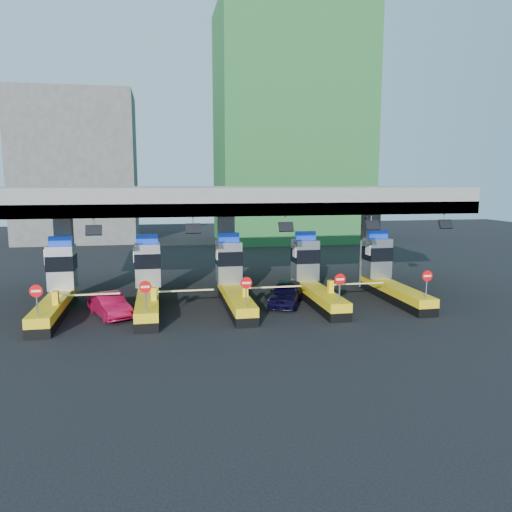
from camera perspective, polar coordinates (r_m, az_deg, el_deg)
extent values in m
plane|color=black|center=(30.22, -2.62, -5.55)|extent=(120.00, 120.00, 0.00)
cube|color=slate|center=(32.31, -3.47, 6.57)|extent=(28.00, 12.00, 1.50)
cube|color=#4C4C49|center=(26.69, -1.86, 5.33)|extent=(28.00, 0.60, 0.70)
cube|color=slate|center=(32.85, -20.98, -0.08)|extent=(1.00, 1.00, 5.50)
cube|color=slate|center=(32.61, -3.42, 0.41)|extent=(1.00, 1.00, 5.50)
cube|color=slate|center=(35.33, 12.88, 0.83)|extent=(1.00, 1.00, 5.50)
cylinder|color=slate|center=(26.60, -18.05, 3.61)|extent=(0.06, 0.06, 0.50)
cube|color=black|center=(26.43, -18.07, 2.82)|extent=(0.80, 0.38, 0.54)
cylinder|color=slate|center=(26.45, -7.22, 3.93)|extent=(0.06, 0.06, 0.50)
cube|color=black|center=(26.28, -7.18, 3.14)|extent=(0.80, 0.38, 0.54)
cylinder|color=slate|center=(27.24, 3.36, 4.11)|extent=(0.06, 0.06, 0.50)
cube|color=black|center=(27.07, 3.46, 3.34)|extent=(0.80, 0.38, 0.54)
cylinder|color=slate|center=(28.88, 13.04, 4.16)|extent=(0.06, 0.06, 0.50)
cube|color=black|center=(28.73, 13.18, 3.43)|extent=(0.80, 0.38, 0.54)
cylinder|color=slate|center=(30.98, 20.69, 4.11)|extent=(0.06, 0.06, 0.50)
cube|color=black|center=(30.84, 20.85, 3.43)|extent=(0.80, 0.38, 0.54)
cube|color=black|center=(29.46, -22.06, -6.03)|extent=(1.20, 8.00, 0.50)
cube|color=#E5B70C|center=(29.35, -22.11, -5.09)|extent=(1.20, 8.00, 0.50)
cube|color=#9EA3A8|center=(31.75, -21.31, -1.20)|extent=(1.50, 1.50, 2.60)
cube|color=black|center=(31.69, -21.34, -0.67)|extent=(1.56, 1.56, 0.90)
cube|color=#0C2DBF|center=(31.54, -21.46, 1.63)|extent=(1.30, 0.35, 0.55)
cube|color=white|center=(31.51, -22.90, -0.07)|extent=(0.06, 0.70, 0.90)
cylinder|color=slate|center=(25.72, -23.75, -4.97)|extent=(0.07, 0.07, 1.30)
cylinder|color=red|center=(25.57, -23.84, -3.68)|extent=(0.60, 0.04, 0.60)
cube|color=white|center=(25.54, -23.85, -3.69)|extent=(0.42, 0.02, 0.10)
cube|color=#E5B70C|center=(28.00, -21.94, -4.45)|extent=(0.30, 0.35, 0.70)
cube|color=white|center=(27.71, -18.59, -4.19)|extent=(3.20, 0.08, 0.08)
cube|color=black|center=(28.90, -12.24, -5.87)|extent=(1.20, 8.00, 0.50)
cube|color=#E5B70C|center=(28.78, -12.27, -4.91)|extent=(1.20, 8.00, 0.50)
cube|color=#9EA3A8|center=(31.23, -12.25, -0.96)|extent=(1.50, 1.50, 2.60)
cube|color=black|center=(31.16, -12.27, -0.43)|extent=(1.56, 1.56, 0.90)
cube|color=#0C2DBF|center=(31.02, -12.34, 1.92)|extent=(1.30, 0.35, 0.55)
cube|color=white|center=(30.86, -13.79, 0.19)|extent=(0.06, 0.70, 0.90)
cylinder|color=slate|center=(25.07, -12.50, -4.78)|extent=(0.07, 0.07, 1.30)
cylinder|color=red|center=(24.92, -12.55, -3.45)|extent=(0.60, 0.04, 0.60)
cube|color=white|center=(24.89, -12.55, -3.47)|extent=(0.42, 0.02, 0.10)
cube|color=#E5B70C|center=(27.47, -11.63, -4.24)|extent=(0.30, 0.35, 0.70)
cube|color=white|center=(27.47, -8.18, -3.94)|extent=(3.20, 0.08, 0.08)
cube|color=black|center=(29.20, -2.34, -5.54)|extent=(1.20, 8.00, 0.50)
cube|color=#E5B70C|center=(29.08, -2.34, -4.58)|extent=(1.20, 8.00, 0.50)
cube|color=#9EA3A8|center=(31.50, -3.12, -0.70)|extent=(1.50, 1.50, 2.60)
cube|color=black|center=(31.44, -3.12, -0.17)|extent=(1.56, 1.56, 0.90)
cube|color=#0C2DBF|center=(31.29, -3.15, 2.16)|extent=(1.30, 0.35, 0.55)
cube|color=white|center=(31.01, -4.52, 0.45)|extent=(0.06, 0.70, 0.90)
cylinder|color=slate|center=(25.41, -1.13, -4.40)|extent=(0.07, 0.07, 1.30)
cylinder|color=red|center=(25.26, -1.12, -3.09)|extent=(0.60, 0.04, 0.60)
cube|color=white|center=(25.24, -1.11, -3.10)|extent=(0.42, 0.02, 0.10)
cube|color=#E5B70C|center=(27.85, -1.26, -3.90)|extent=(0.30, 0.35, 0.70)
cube|color=white|center=(28.14, 2.05, -3.56)|extent=(3.20, 0.08, 0.08)
cube|color=black|center=(30.33, 7.08, -5.07)|extent=(1.20, 8.00, 0.50)
cube|color=#E5B70C|center=(30.21, 7.10, -4.14)|extent=(1.20, 8.00, 0.50)
cube|color=#9EA3A8|center=(32.55, 5.63, -0.43)|extent=(1.50, 1.50, 2.60)
cube|color=black|center=(32.49, 5.64, 0.08)|extent=(1.56, 1.56, 0.90)
cube|color=#0C2DBF|center=(32.35, 5.67, 2.33)|extent=(1.30, 0.35, 0.55)
cube|color=white|center=(31.95, 4.42, 0.68)|extent=(0.06, 0.70, 0.90)
cylinder|color=slate|center=(26.70, 9.52, -3.89)|extent=(0.07, 0.07, 1.30)
cylinder|color=red|center=(26.56, 9.58, -2.64)|extent=(0.60, 0.04, 0.60)
cube|color=white|center=(26.53, 9.60, -2.65)|extent=(0.42, 0.02, 0.10)
cube|color=#E5B70C|center=(29.09, 8.51, -3.45)|extent=(0.30, 0.35, 0.70)
cube|color=white|center=(29.65, 11.53, -3.11)|extent=(3.20, 0.08, 0.08)
cube|color=black|center=(32.20, 15.60, -4.52)|extent=(1.20, 8.00, 0.50)
cube|color=#E5B70C|center=(32.09, 15.64, -3.65)|extent=(1.20, 8.00, 0.50)
cube|color=#9EA3A8|center=(34.31, 13.66, -0.18)|extent=(1.50, 1.50, 2.60)
cube|color=black|center=(34.24, 13.69, 0.31)|extent=(1.56, 1.56, 0.90)
cube|color=#0C2DBF|center=(34.11, 13.75, 2.45)|extent=(1.30, 0.35, 0.55)
cube|color=white|center=(33.61, 12.67, 0.89)|extent=(0.06, 0.70, 0.90)
cylinder|color=slate|center=(28.81, 18.90, -3.33)|extent=(0.07, 0.07, 1.30)
cylinder|color=red|center=(28.68, 18.99, -2.16)|extent=(0.60, 0.04, 0.60)
cube|color=white|center=(28.66, 19.01, -2.17)|extent=(0.42, 0.02, 0.10)
cube|color=#E5B70C|center=(31.09, 17.24, -2.97)|extent=(0.30, 0.35, 0.70)
cube|color=white|center=(31.88, 19.87, -2.64)|extent=(3.20, 0.08, 0.08)
cube|color=#1E5926|center=(63.49, 4.03, 14.48)|extent=(18.00, 12.00, 28.00)
cube|color=#4C4C49|center=(65.77, -19.79, 9.43)|extent=(14.00, 10.00, 18.00)
imported|color=black|center=(29.97, 3.43, -4.23)|extent=(3.24, 4.62, 1.46)
imported|color=#A00C31|center=(28.56, -16.40, -5.38)|extent=(2.79, 4.15, 1.29)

